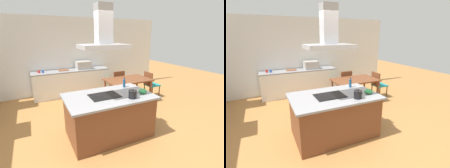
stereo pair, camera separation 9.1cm
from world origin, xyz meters
The scene contains 16 objects.
ground centered at (0.00, 1.50, 0.00)m, with size 16.00×16.00×0.00m, color #AD753D.
wall_back centered at (0.00, 3.25, 1.35)m, with size 7.20×0.10×2.70m, color white.
kitchen_island centered at (0.00, 0.00, 0.45)m, with size 1.79×1.13×0.90m.
cooktop centered at (-0.10, 0.00, 0.91)m, with size 0.60×0.44×0.01m, color black.
tea_kettle centered at (0.35, -0.35, 0.98)m, with size 0.22×0.16×0.18m.
olive_oil_bottle centered at (0.56, 0.34, 1.00)m, with size 0.06×0.06×0.23m.
mixing_bowl centered at (0.70, -0.21, 0.95)m, with size 0.18×0.18×0.10m, color #33934C.
back_counter centered at (-0.09, 2.88, 0.45)m, with size 2.65×0.62×0.90m.
countertop_microwave centered at (0.34, 2.88, 1.04)m, with size 0.50×0.38×0.28m, color #B2AFAA.
coffee_mug_red centered at (-1.16, 2.90, 0.95)m, with size 0.08×0.08×0.09m, color red.
coffee_mug_blue centered at (-1.04, 2.86, 0.95)m, with size 0.08×0.08×0.09m, color #2D56B2.
cutting_board centered at (-0.36, 2.93, 0.91)m, with size 0.34×0.24×0.02m, color brown.
dining_table centered at (1.33, 1.41, 0.67)m, with size 1.40×0.90×0.75m.
chair_facing_back_wall centered at (1.33, 2.08, 0.51)m, with size 0.42×0.42×0.89m.
chair_at_right_end centered at (2.24, 1.41, 0.51)m, with size 0.42×0.42×0.89m.
range_hood centered at (-0.10, 0.00, 2.10)m, with size 0.90×0.55×0.78m.
Camera 1 is at (-1.37, -2.90, 2.10)m, focal length 26.60 mm.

